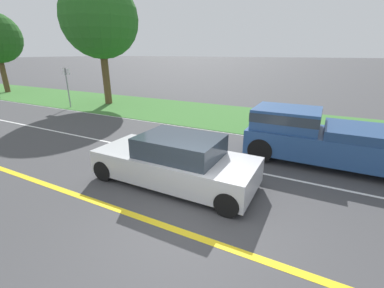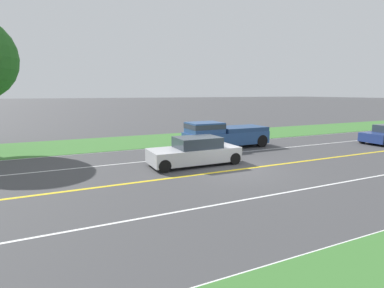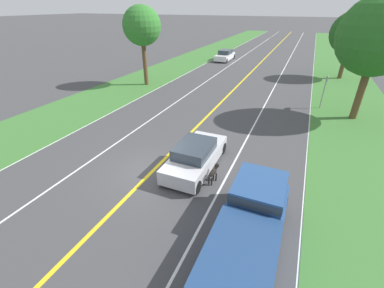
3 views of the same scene
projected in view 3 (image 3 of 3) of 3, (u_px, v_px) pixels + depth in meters
ground_plane at (152, 172)px, 12.63m from camera, size 400.00×400.00×0.00m
centre_divider_line at (152, 172)px, 12.63m from camera, size 0.18×160.00×0.01m
lane_edge_line_right at (304, 212)px, 10.18m from camera, size 0.14×160.00×0.01m
lane_edge_line_left at (49, 145)px, 15.08m from camera, size 0.14×160.00×0.01m
lane_dash_same_dir at (220, 190)px, 11.41m from camera, size 0.10×160.00×0.01m
lane_dash_oncoming at (96, 157)px, 13.85m from camera, size 0.10×160.00×0.01m
grass_verge_left at (15, 135)px, 16.12m from camera, size 6.00×160.00×0.03m
ego_car at (196, 156)px, 12.71m from camera, size 1.87×4.53×1.40m
dog at (214, 172)px, 11.70m from camera, size 0.32×1.09×0.84m
pickup_truck at (250, 225)px, 8.40m from camera, size 2.05×5.57×1.73m
oncoming_car at (225, 55)px, 37.70m from camera, size 1.88×4.71×1.45m
roadside_tree_right_near at (379, 36)px, 15.97m from camera, size 4.99×4.99×8.04m
roadside_tree_right_far at (352, 33)px, 26.44m from camera, size 4.22×4.22×6.80m
roadside_tree_left_near at (142, 26)px, 23.79m from camera, size 3.57×3.57×7.32m
street_sign at (325, 88)px, 19.64m from camera, size 0.11×0.64×2.58m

